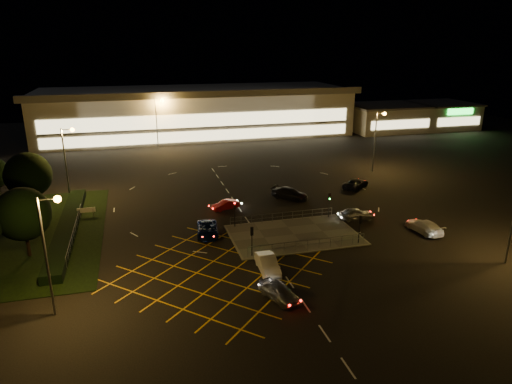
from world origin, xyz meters
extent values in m
plane|color=black|center=(0.00, 0.00, 0.00)|extent=(180.00, 180.00, 0.00)
cube|color=#4C4944|center=(2.00, -2.00, 0.06)|extent=(14.00, 9.00, 0.12)
cube|color=black|center=(-28.00, 6.00, 0.04)|extent=(18.00, 30.00, 0.08)
cube|color=black|center=(-23.00, 6.00, 0.50)|extent=(2.00, 26.00, 1.00)
cube|color=beige|center=(0.00, 62.00, 5.00)|extent=(70.00, 25.00, 10.00)
cube|color=slate|center=(0.00, 62.00, 10.20)|extent=(72.00, 26.50, 0.60)
cube|color=#FFEAA5|center=(0.00, 49.45, 5.00)|extent=(66.00, 0.20, 3.00)
cube|color=#FFEAA5|center=(0.00, 49.45, 1.80)|extent=(66.00, 0.20, 2.20)
cube|color=beige|center=(46.00, 54.00, 3.00)|extent=(18.00, 14.00, 6.00)
cube|color=slate|center=(46.00, 54.00, 6.15)|extent=(18.80, 14.80, 0.40)
cube|color=#FFEAA5|center=(46.00, 46.95, 2.60)|extent=(15.30, 0.20, 2.00)
cube|color=beige|center=(62.00, 54.00, 3.00)|extent=(14.00, 14.00, 6.00)
cube|color=slate|center=(62.00, 54.00, 6.15)|extent=(14.80, 14.80, 0.40)
cube|color=#FFEAA5|center=(62.00, 46.95, 2.60)|extent=(11.90, 0.20, 2.00)
cube|color=#19E533|center=(62.00, 46.85, 5.00)|extent=(7.00, 0.30, 1.40)
cylinder|color=slate|center=(-22.00, -12.00, 5.00)|extent=(0.20, 0.20, 10.00)
cylinder|color=slate|center=(-21.30, -12.00, 9.80)|extent=(1.40, 0.12, 0.12)
sphere|color=orange|center=(-20.60, -12.00, 9.75)|extent=(0.56, 0.56, 0.56)
cylinder|color=slate|center=(-24.00, 18.00, 5.00)|extent=(0.20, 0.20, 10.00)
cylinder|color=slate|center=(-23.30, 18.00, 9.80)|extent=(1.40, 0.12, 0.12)
sphere|color=orange|center=(-22.60, 18.00, 9.75)|extent=(0.56, 0.56, 0.56)
cylinder|color=slate|center=(24.00, 20.00, 5.00)|extent=(0.20, 0.20, 10.00)
cylinder|color=slate|center=(24.70, 20.00, 9.80)|extent=(1.40, 0.12, 0.12)
sphere|color=orange|center=(25.40, 20.00, 9.75)|extent=(0.56, 0.56, 0.56)
cylinder|color=slate|center=(-10.00, 48.00, 5.00)|extent=(0.20, 0.20, 10.00)
cylinder|color=slate|center=(-9.30, 48.00, 9.80)|extent=(1.40, 0.12, 0.12)
sphere|color=orange|center=(-8.60, 48.00, 9.75)|extent=(0.56, 0.56, 0.56)
cylinder|color=slate|center=(30.00, 50.00, 5.00)|extent=(0.20, 0.20, 10.00)
cylinder|color=slate|center=(30.70, 50.00, 9.80)|extent=(1.40, 0.12, 0.12)
sphere|color=orange|center=(31.40, 50.00, 9.75)|extent=(0.56, 0.56, 0.56)
cylinder|color=black|center=(-4.00, -6.00, 1.62)|extent=(0.10, 0.10, 3.00)
cube|color=black|center=(-4.00, -6.00, 2.82)|extent=(0.28, 0.18, 0.90)
sphere|color=#19FF33|center=(-4.00, -5.87, 2.82)|extent=(0.16, 0.16, 0.16)
cylinder|color=black|center=(8.00, -6.00, 1.62)|extent=(0.10, 0.10, 3.00)
cube|color=black|center=(8.00, -6.00, 2.82)|extent=(0.28, 0.18, 0.90)
sphere|color=#19FF33|center=(8.00, -5.87, 2.82)|extent=(0.16, 0.16, 0.16)
cylinder|color=black|center=(-4.00, 2.00, 1.62)|extent=(0.10, 0.10, 3.00)
cube|color=black|center=(-4.00, 2.00, 2.82)|extent=(0.28, 0.18, 0.90)
sphere|color=#FF0C0C|center=(-4.00, 1.87, 2.82)|extent=(0.16, 0.16, 0.16)
cylinder|color=black|center=(8.00, 2.00, 1.62)|extent=(0.10, 0.10, 3.00)
cube|color=black|center=(8.00, 2.00, 2.82)|extent=(0.28, 0.18, 0.90)
sphere|color=#19FF33|center=(8.00, 1.87, 2.82)|extent=(0.16, 0.16, 0.16)
cylinder|color=black|center=(-28.00, 14.00, 1.44)|extent=(0.36, 0.36, 2.88)
sphere|color=black|center=(-28.00, 14.00, 4.96)|extent=(5.76, 5.76, 5.76)
cylinder|color=black|center=(-26.00, 0.00, 1.35)|extent=(0.36, 0.36, 2.70)
sphere|color=black|center=(-26.00, 0.00, 4.65)|extent=(5.40, 5.40, 5.40)
imported|color=#ACAEB4|center=(-3.82, -14.52, 0.74)|extent=(3.15, 4.68, 1.48)
imported|color=silver|center=(-3.36, -9.45, 0.76)|extent=(1.77, 4.67, 1.52)
imported|color=#0C194A|center=(-7.50, 0.62, 0.70)|extent=(2.95, 5.30, 1.40)
imported|color=black|center=(5.74, 10.28, 0.77)|extent=(5.28, 5.22, 1.53)
imported|color=#9B9CA1|center=(11.05, 0.59, 0.75)|extent=(4.60, 2.26, 1.51)
imported|color=maroon|center=(-3.86, 8.36, 0.61)|extent=(3.91, 2.29, 1.22)
imported|color=black|center=(16.95, 12.34, 0.71)|extent=(5.47, 4.97, 1.41)
imported|color=#BCBCBC|center=(16.79, -5.08, 0.73)|extent=(2.55, 5.21, 1.46)
camera|label=1|loc=(-14.68, -46.97, 20.89)|focal=32.00mm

